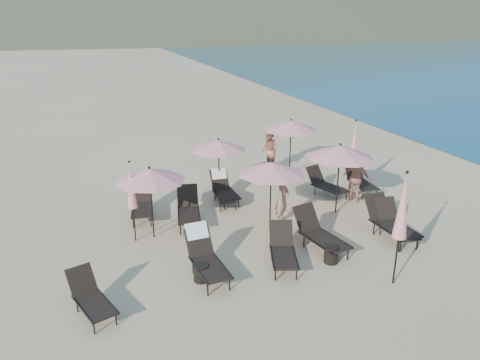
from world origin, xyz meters
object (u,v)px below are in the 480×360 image
object	(u,v)px
lounger_10	(325,184)
umbrella_closed_1	(354,143)
lounger_0	(91,297)
umbrella_closed_2	(131,186)
umbrella_open_0	(150,175)
side_table_1	(331,255)
lounger_6	(142,204)
umbrella_open_1	(271,168)
side_table_0	(201,273)
umbrella_open_3	(219,145)
lounger_2	(283,249)
umbrella_open_2	(340,151)
beachgoer_a	(282,197)
lounger_1	(205,255)
beachgoer_c	(356,179)
lounger_9	(224,189)
beachgoer_b	(269,151)
lounger_7	(188,209)
lounger_5	(394,223)
umbrella_closed_0	(403,207)
lounger_4	(390,221)
umbrella_open_4	(291,125)
lounger_11	(360,180)
lounger_8	(222,189)

from	to	relation	value
lounger_10	umbrella_closed_1	world-z (taller)	umbrella_closed_1
lounger_0	umbrella_closed_2	bearing A→B (deg)	48.03
umbrella_open_0	side_table_1	xyz separation A→B (m)	(3.99, -2.99, -1.65)
lounger_6	umbrella_open_1	bearing A→B (deg)	-21.52
side_table_0	umbrella_open_3	bearing A→B (deg)	67.62
lounger_2	lounger_0	bearing A→B (deg)	-155.46
lounger_6	umbrella_open_2	distance (m)	6.30
umbrella_open_0	beachgoer_a	world-z (taller)	umbrella_open_0
umbrella_open_1	side_table_1	distance (m)	2.98
umbrella_closed_1	umbrella_closed_2	xyz separation A→B (m)	(-7.65, -1.05, -0.21)
lounger_1	lounger_2	distance (m)	1.98
umbrella_closed_2	beachgoer_c	bearing A→B (deg)	2.85
umbrella_open_2	lounger_6	bearing A→B (deg)	162.91
umbrella_closed_1	beachgoer_a	xyz separation A→B (m)	(-3.28, -1.34, -1.03)
lounger_2	umbrella_closed_1	size ratio (longest dim) A/B	0.65
lounger_9	umbrella_closed_1	xyz separation A→B (m)	(4.39, -0.89, 1.41)
umbrella_open_1	umbrella_closed_1	xyz separation A→B (m)	(3.79, 1.60, -0.03)
umbrella_closed_1	side_table_0	distance (m)	7.63
umbrella_open_0	beachgoer_b	bearing A→B (deg)	37.69
lounger_2	lounger_7	distance (m)	3.63
umbrella_open_0	lounger_2	bearing A→B (deg)	-43.59
lounger_7	side_table_1	xyz separation A→B (m)	(2.81, -3.59, -0.24)
umbrella_open_3	umbrella_closed_2	world-z (taller)	umbrella_closed_2
lounger_10	lounger_5	bearing A→B (deg)	-104.21
umbrella_closed_2	umbrella_closed_0	bearing A→B (deg)	-38.54
beachgoer_b	lounger_0	bearing A→B (deg)	-50.89
lounger_4	umbrella_open_2	world-z (taller)	umbrella_open_2
umbrella_open_4	umbrella_closed_1	size ratio (longest dim) A/B	0.85
lounger_1	side_table_1	world-z (taller)	lounger_1
side_table_0	lounger_6	bearing A→B (deg)	99.63
lounger_5	lounger_6	distance (m)	7.51
umbrella_closed_0	side_table_0	world-z (taller)	umbrella_closed_0
lounger_9	umbrella_open_4	size ratio (longest dim) A/B	0.71
lounger_6	umbrella_open_3	xyz separation A→B (m)	(2.79, 0.87, 1.39)
lounger_0	umbrella_closed_1	size ratio (longest dim) A/B	0.60
umbrella_open_4	umbrella_closed_0	bearing A→B (deg)	-97.81
umbrella_open_2	beachgoer_c	distance (m)	1.75
lounger_7	lounger_10	world-z (taller)	lounger_7
umbrella_open_3	umbrella_closed_0	distance (m)	7.06
lounger_2	umbrella_open_3	size ratio (longest dim) A/B	0.83
lounger_11	lounger_5	bearing A→B (deg)	-102.71
lounger_6	beachgoer_b	size ratio (longest dim) A/B	1.01
lounger_5	beachgoer_c	xyz separation A→B (m)	(0.50, 2.71, 0.35)
lounger_4	side_table_1	bearing A→B (deg)	-164.79
lounger_0	umbrella_open_0	bearing A→B (deg)	40.78
lounger_7	umbrella_closed_2	world-z (taller)	umbrella_closed_2
lounger_4	umbrella_open_2	size ratio (longest dim) A/B	0.81
lounger_0	lounger_4	world-z (taller)	lounger_4
lounger_8	side_table_0	bearing A→B (deg)	-108.52
umbrella_open_3	umbrella_open_2	bearing A→B (deg)	-41.19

